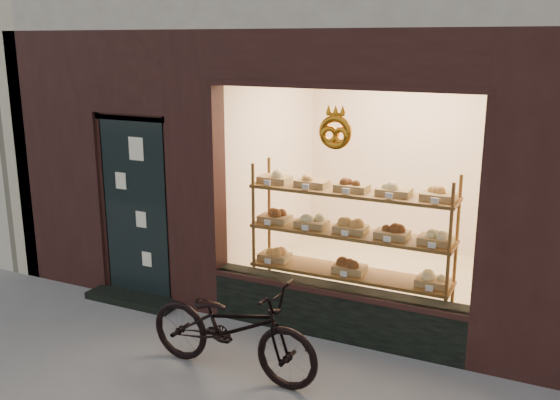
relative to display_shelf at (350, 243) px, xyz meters
The scene contains 2 objects.
display_shelf is the anchor object (origin of this frame).
bicycle 1.69m from the display_shelf, 111.03° to the right, with size 0.61×1.74×0.91m, color black.
Camera 1 is at (2.53, -3.48, 3.00)m, focal length 40.00 mm.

